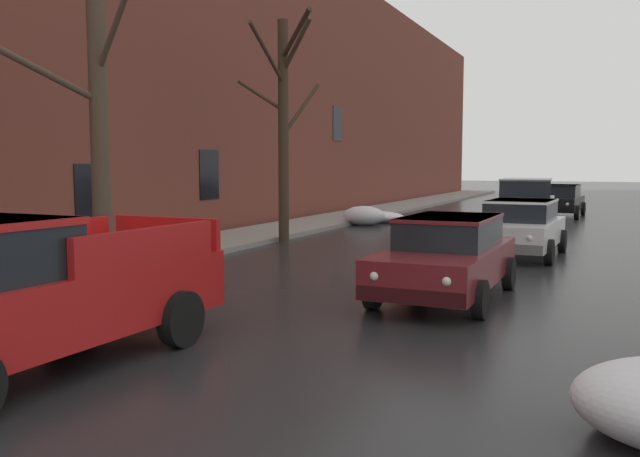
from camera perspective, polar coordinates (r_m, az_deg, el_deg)
left_sidewalk_slab at (r=20.50m, az=-7.28°, el=-0.87°), size 2.64×80.00×0.15m
brick_townhouse_facade at (r=21.63m, az=-11.73°, el=14.28°), size 0.63×80.00×11.36m
snow_bank_near_corner_left at (r=25.67m, az=3.68°, el=1.08°), size 1.65×1.08×0.75m
snow_bank_mid_block_left at (r=26.87m, az=4.90°, el=0.99°), size 2.16×1.02×0.47m
bare_tree_second_along_sidewalk at (r=13.40m, az=-18.35°, el=8.47°), size 2.47×3.24×5.85m
bare_tree_mid_block at (r=19.73m, az=-3.07°, el=9.26°), size 3.14×3.93×6.47m
pickup_truck_red_approaching_near_lane at (r=8.17m, az=-24.31°, el=-5.12°), size 2.30×5.15×1.76m
sedan_maroon_parked_kerbside_close at (r=11.81m, az=10.78°, el=-2.23°), size 1.93×4.39×1.42m
sedan_white_parked_kerbside_mid at (r=17.76m, az=16.63°, el=0.18°), size 2.12×4.22×1.42m
suv_grey_parked_far_down_block at (r=25.07m, az=17.12°, el=2.18°), size 2.39×4.88×1.82m
sedan_black_queued_behind_truck at (r=31.89m, az=19.82°, el=2.32°), size 1.99×4.44×1.42m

